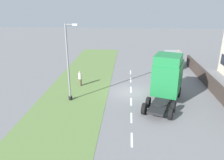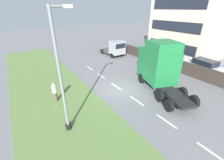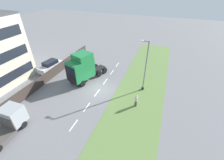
{
  "view_description": "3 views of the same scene",
  "coord_description": "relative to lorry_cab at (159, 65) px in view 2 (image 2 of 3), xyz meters",
  "views": [
    {
      "loc": [
        -0.44,
        -22.28,
        9.62
      ],
      "look_at": [
        -2.1,
        -0.01,
        1.44
      ],
      "focal_mm": 35.0,
      "sensor_mm": 36.0,
      "label": 1
    },
    {
      "loc": [
        -8.02,
        -10.43,
        7.47
      ],
      "look_at": [
        -0.86,
        0.42,
        1.19
      ],
      "focal_mm": 24.0,
      "sensor_mm": 36.0,
      "label": 2
    },
    {
      "loc": [
        -8.16,
        16.54,
        13.99
      ],
      "look_at": [
        -2.28,
        0.63,
        2.66
      ],
      "focal_mm": 24.0,
      "sensor_mm": 36.0,
      "label": 3
    }
  ],
  "objects": [
    {
      "name": "pedestrian",
      "position": [
        -9.54,
        2.98,
        -1.5
      ],
      "size": [
        0.39,
        0.39,
        1.8
      ],
      "color": "brown",
      "rests_on": "ground"
    },
    {
      "name": "lorry_cab",
      "position": [
        0.0,
        0.0,
        0.0
      ],
      "size": [
        4.67,
        7.4,
        4.88
      ],
      "rotation": [
        0.0,
        0.0,
        -0.34
      ],
      "color": "black",
      "rests_on": "ground"
    },
    {
      "name": "grass_verge",
      "position": [
        -9.54,
        1.35,
        -2.38
      ],
      "size": [
        7.0,
        44.0,
        0.01
      ],
      "color": "#607F42",
      "rests_on": "ground"
    },
    {
      "name": "lane_markings",
      "position": [
        -3.54,
        0.65,
        -2.38
      ],
      "size": [
        0.16,
        17.8,
        0.0
      ],
      "color": "white",
      "rests_on": "ground"
    },
    {
      "name": "flatbed_truck",
      "position": [
        2.57,
        11.25,
        -0.98
      ],
      "size": [
        2.3,
        5.32,
        2.66
      ],
      "rotation": [
        0.0,
        0.0,
        3.16
      ],
      "color": "#999EA3",
      "rests_on": "ground"
    },
    {
      "name": "ground_plane",
      "position": [
        -3.54,
        1.35,
        -2.38
      ],
      "size": [
        120.0,
        120.0,
        0.0
      ],
      "primitive_type": "plane",
      "color": "slate",
      "rests_on": "ground"
    },
    {
      "name": "building_block",
      "position": [
        14.3,
        5.49,
        2.77
      ],
      "size": [
        10.59,
        9.85,
        11.4
      ],
      "color": "beige",
      "rests_on": "ground"
    },
    {
      "name": "parked_car",
      "position": [
        7.24,
        -0.9,
        -1.45
      ],
      "size": [
        2.47,
        4.8,
        1.9
      ],
      "rotation": [
        0.0,
        0.0,
        -0.14
      ],
      "color": "silver",
      "rests_on": "ground"
    },
    {
      "name": "boundary_wall",
      "position": [
        5.46,
        1.35,
        -1.6
      ],
      "size": [
        0.25,
        24.0,
        1.57
      ],
      "color": "#382D28",
      "rests_on": "ground"
    },
    {
      "name": "lamp_post",
      "position": [
        -9.69,
        -0.96,
        1.1
      ],
      "size": [
        1.31,
        0.38,
        7.64
      ],
      "color": "black",
      "rests_on": "ground"
    }
  ]
}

